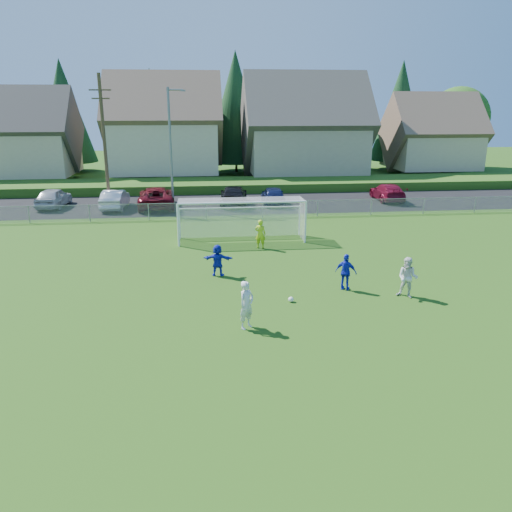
{
  "coord_description": "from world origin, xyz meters",
  "views": [
    {
      "loc": [
        -2.27,
        -12.71,
        7.7
      ],
      "look_at": [
        0.0,
        8.0,
        1.4
      ],
      "focal_mm": 35.0,
      "sensor_mm": 36.0,
      "label": 1
    }
  ],
  "objects_px": {
    "car_b": "(115,199)",
    "car_e": "(273,195)",
    "soccer_goal": "(241,213)",
    "player_white_b": "(408,278)",
    "goalkeeper": "(260,234)",
    "player_blue_b": "(218,260)",
    "car_c": "(156,197)",
    "car_g": "(387,192)",
    "player_blue_a": "(346,272)",
    "car_d": "(234,195)",
    "player_white_a": "(246,305)",
    "soccer_ball": "(291,299)",
    "car_a": "(53,198)"
  },
  "relations": [
    {
      "from": "car_c",
      "to": "car_g",
      "type": "height_order",
      "value": "car_c"
    },
    {
      "from": "car_d",
      "to": "soccer_goal",
      "type": "relative_size",
      "value": 0.7
    },
    {
      "from": "goalkeeper",
      "to": "car_a",
      "type": "bearing_deg",
      "value": -24.69
    },
    {
      "from": "player_white_a",
      "to": "car_g",
      "type": "distance_m",
      "value": 27.71
    },
    {
      "from": "player_white_b",
      "to": "car_e",
      "type": "relative_size",
      "value": 0.4
    },
    {
      "from": "car_b",
      "to": "car_e",
      "type": "distance_m",
      "value": 12.46
    },
    {
      "from": "player_white_b",
      "to": "player_blue_b",
      "type": "distance_m",
      "value": 8.56
    },
    {
      "from": "soccer_ball",
      "to": "player_white_b",
      "type": "relative_size",
      "value": 0.13
    },
    {
      "from": "player_blue_a",
      "to": "goalkeeper",
      "type": "distance_m",
      "value": 7.54
    },
    {
      "from": "player_blue_b",
      "to": "soccer_ball",
      "type": "bearing_deg",
      "value": 138.57
    },
    {
      "from": "soccer_ball",
      "to": "player_blue_b",
      "type": "bearing_deg",
      "value": 127.9
    },
    {
      "from": "car_d",
      "to": "car_g",
      "type": "distance_m",
      "value": 13.03
    },
    {
      "from": "goalkeeper",
      "to": "car_a",
      "type": "relative_size",
      "value": 0.36
    },
    {
      "from": "soccer_ball",
      "to": "player_white_a",
      "type": "height_order",
      "value": "player_white_a"
    },
    {
      "from": "player_white_a",
      "to": "player_blue_a",
      "type": "xyz_separation_m",
      "value": [
        4.63,
        3.42,
        -0.09
      ]
    },
    {
      "from": "player_white_a",
      "to": "car_a",
      "type": "bearing_deg",
      "value": 75.03
    },
    {
      "from": "car_g",
      "to": "car_b",
      "type": "bearing_deg",
      "value": 5.75
    },
    {
      "from": "car_b",
      "to": "car_e",
      "type": "xyz_separation_m",
      "value": [
        12.45,
        0.37,
        -0.0
      ]
    },
    {
      "from": "player_blue_b",
      "to": "car_g",
      "type": "height_order",
      "value": "player_blue_b"
    },
    {
      "from": "car_b",
      "to": "car_d",
      "type": "bearing_deg",
      "value": -174.93
    },
    {
      "from": "player_white_b",
      "to": "car_a",
      "type": "xyz_separation_m",
      "value": [
        -20.0,
        21.63,
        -0.1
      ]
    },
    {
      "from": "car_b",
      "to": "car_a",
      "type": "bearing_deg",
      "value": -11.41
    },
    {
      "from": "car_g",
      "to": "goalkeeper",
      "type": "bearing_deg",
      "value": 50.42
    },
    {
      "from": "soccer_ball",
      "to": "car_c",
      "type": "bearing_deg",
      "value": 108.84
    },
    {
      "from": "car_b",
      "to": "car_e",
      "type": "relative_size",
      "value": 1.04
    },
    {
      "from": "player_white_a",
      "to": "car_e",
      "type": "relative_size",
      "value": 0.41
    },
    {
      "from": "car_d",
      "to": "car_b",
      "type": "bearing_deg",
      "value": 8.58
    },
    {
      "from": "car_a",
      "to": "car_c",
      "type": "height_order",
      "value": "car_c"
    },
    {
      "from": "car_e",
      "to": "soccer_goal",
      "type": "bearing_deg",
      "value": 74.8
    },
    {
      "from": "player_blue_a",
      "to": "car_b",
      "type": "height_order",
      "value": "player_blue_a"
    },
    {
      "from": "car_e",
      "to": "soccer_goal",
      "type": "xyz_separation_m",
      "value": [
        -3.47,
        -10.83,
        0.89
      ]
    },
    {
      "from": "player_blue_a",
      "to": "car_d",
      "type": "bearing_deg",
      "value": -47.83
    },
    {
      "from": "goalkeeper",
      "to": "car_c",
      "type": "bearing_deg",
      "value": -43.99
    },
    {
      "from": "player_blue_b",
      "to": "car_c",
      "type": "height_order",
      "value": "car_c"
    },
    {
      "from": "goalkeeper",
      "to": "car_e",
      "type": "distance_m",
      "value": 13.03
    },
    {
      "from": "player_white_a",
      "to": "car_c",
      "type": "relative_size",
      "value": 0.3
    },
    {
      "from": "car_e",
      "to": "soccer_goal",
      "type": "relative_size",
      "value": 0.58
    },
    {
      "from": "player_blue_b",
      "to": "soccer_goal",
      "type": "bearing_deg",
      "value": -93.63
    },
    {
      "from": "soccer_ball",
      "to": "car_d",
      "type": "xyz_separation_m",
      "value": [
        -0.94,
        21.1,
        0.64
      ]
    },
    {
      "from": "soccer_ball",
      "to": "car_g",
      "type": "xyz_separation_m",
      "value": [
        12.08,
        21.58,
        0.6
      ]
    },
    {
      "from": "car_e",
      "to": "soccer_goal",
      "type": "distance_m",
      "value": 11.41
    },
    {
      "from": "car_e",
      "to": "car_a",
      "type": "bearing_deg",
      "value": 0.11
    },
    {
      "from": "player_blue_a",
      "to": "car_e",
      "type": "distance_m",
      "value": 19.73
    },
    {
      "from": "car_a",
      "to": "soccer_goal",
      "type": "distance_m",
      "value": 18.1
    },
    {
      "from": "player_blue_a",
      "to": "car_c",
      "type": "bearing_deg",
      "value": -31.55
    },
    {
      "from": "soccer_ball",
      "to": "goalkeeper",
      "type": "xyz_separation_m",
      "value": [
        -0.3,
        8.11,
        0.71
      ]
    },
    {
      "from": "car_a",
      "to": "car_b",
      "type": "xyz_separation_m",
      "value": [
        4.91,
        -1.12,
        -0.03
      ]
    },
    {
      "from": "player_white_b",
      "to": "goalkeeper",
      "type": "xyz_separation_m",
      "value": [
        -5.2,
        8.1,
        -0.04
      ]
    },
    {
      "from": "player_white_a",
      "to": "car_b",
      "type": "height_order",
      "value": "player_white_a"
    },
    {
      "from": "player_blue_b",
      "to": "car_b",
      "type": "bearing_deg",
      "value": -55.77
    }
  ]
}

